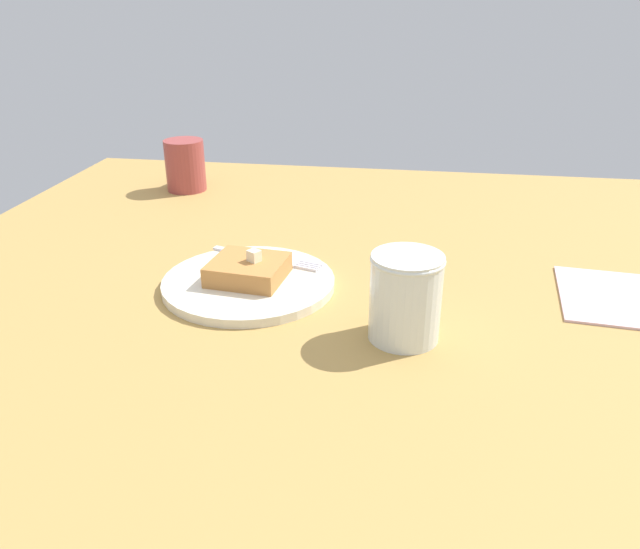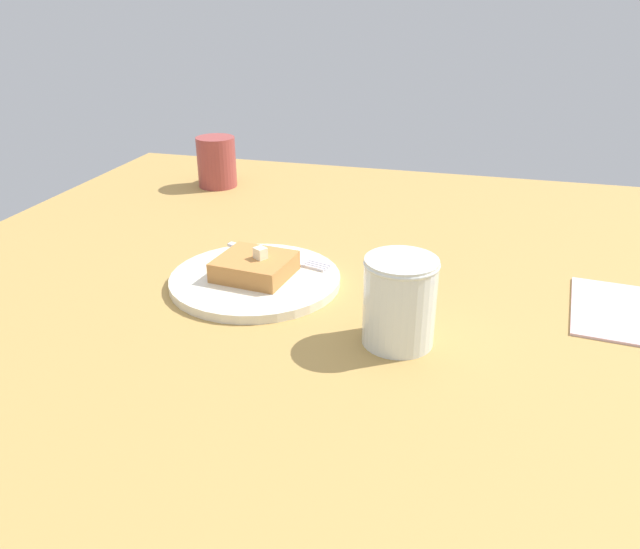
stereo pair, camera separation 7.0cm
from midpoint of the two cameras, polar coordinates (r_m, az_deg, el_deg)
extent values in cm
cube|color=#A98445|center=(78.45, -2.51, -1.68)|extent=(111.92, 111.92, 2.13)
cylinder|color=silver|center=(78.03, -9.09, -0.81)|extent=(21.29, 21.29, 1.13)
torus|color=#362E3E|center=(77.96, -9.10, -0.70)|extent=(21.29, 21.29, 0.80)
cube|color=#B6783C|center=(77.29, -9.18, 0.39)|extent=(9.08, 9.66, 2.45)
cube|color=#F8EBC3|center=(76.20, -8.68, 1.65)|extent=(1.82, 1.87, 1.41)
cube|color=silver|center=(84.63, -9.16, 1.83)|extent=(3.75, 9.83, 0.36)
cube|color=silver|center=(81.38, -5.42, 1.08)|extent=(2.91, 3.32, 0.36)
cube|color=silver|center=(80.64, -3.29, 0.93)|extent=(1.23, 3.16, 0.36)
cube|color=silver|center=(80.20, -3.48, 0.79)|extent=(1.23, 3.16, 0.36)
cube|color=silver|center=(79.76, -3.67, 0.64)|extent=(1.23, 3.16, 0.36)
cube|color=silver|center=(79.33, -3.86, 0.50)|extent=(1.23, 3.16, 0.36)
cylinder|color=#471A0B|center=(64.90, 4.73, -2.90)|extent=(6.87, 6.87, 7.58)
cylinder|color=silver|center=(64.48, 4.76, -2.18)|extent=(7.46, 7.46, 9.41)
torus|color=silver|center=(62.68, 4.89, 1.29)|extent=(7.67, 7.67, 0.50)
cube|color=beige|center=(80.95, 23.59, -2.05)|extent=(16.55, 15.40, 0.30)
cylinder|color=#9A3E3B|center=(117.73, -13.92, 9.65)|extent=(7.09, 7.09, 9.13)
torus|color=#9A3E3B|center=(121.00, -13.28, 10.33)|extent=(5.47, 0.90, 5.47)
camera|label=1|loc=(0.03, -92.86, -1.32)|focal=35.00mm
camera|label=2|loc=(0.03, 87.14, 1.32)|focal=35.00mm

